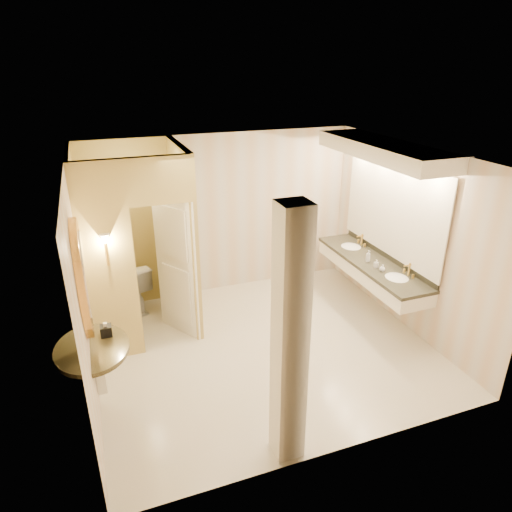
{
  "coord_description": "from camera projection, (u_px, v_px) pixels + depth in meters",
  "views": [
    {
      "loc": [
        -1.98,
        -5.05,
        3.78
      ],
      "look_at": [
        -0.05,
        0.2,
        1.34
      ],
      "focal_mm": 32.0,
      "sensor_mm": 36.0,
      "label": 1
    }
  ],
  "objects": [
    {
      "name": "pillar",
      "position": [
        290.0,
        341.0,
        4.25
      ],
      "size": [
        0.28,
        0.28,
        2.7
      ],
      "primitive_type": "cube",
      "color": "white",
      "rests_on": "floor"
    },
    {
      "name": "toilet_closet",
      "position": [
        165.0,
        243.0,
        6.4
      ],
      "size": [
        1.5,
        1.55,
        2.7
      ],
      "color": "#CBBD6A",
      "rests_on": "floor"
    },
    {
      "name": "vanity",
      "position": [
        379.0,
        214.0,
        6.8
      ],
      "size": [
        0.75,
        2.51,
        2.09
      ],
      "color": "white",
      "rests_on": "floor"
    },
    {
      "name": "tissue_box",
      "position": [
        106.0,
        331.0,
        5.16
      ],
      "size": [
        0.13,
        0.13,
        0.12
      ],
      "primitive_type": "cube",
      "rotation": [
        0.0,
        0.0,
        -0.03
      ],
      "color": "black",
      "rests_on": "console_shelf"
    },
    {
      "name": "toilet",
      "position": [
        130.0,
        286.0,
        7.3
      ],
      "size": [
        0.68,
        0.91,
        0.82
      ],
      "primitive_type": "imported",
      "rotation": [
        0.0,
        0.0,
        3.45
      ],
      "color": "white",
      "rests_on": "floor"
    },
    {
      "name": "wall_front",
      "position": [
        343.0,
        343.0,
        4.22
      ],
      "size": [
        4.5,
        0.02,
        2.7
      ],
      "primitive_type": "cube",
      "color": "beige",
      "rests_on": "floor"
    },
    {
      "name": "ceiling",
      "position": [
        266.0,
        157.0,
        5.4
      ],
      "size": [
        4.5,
        4.5,
        0.0
      ],
      "primitive_type": "plane",
      "rotation": [
        3.14,
        0.0,
        0.0
      ],
      "color": "silver",
      "rests_on": "wall_back"
    },
    {
      "name": "wall_back",
      "position": [
        222.0,
        215.0,
        7.66
      ],
      "size": [
        4.5,
        0.02,
        2.7
      ],
      "primitive_type": "cube",
      "color": "beige",
      "rests_on": "floor"
    },
    {
      "name": "soap_bottle_c",
      "position": [
        368.0,
        256.0,
        7.03
      ],
      "size": [
        0.08,
        0.08,
        0.18
      ],
      "primitive_type": "imported",
      "rotation": [
        0.0,
        0.0,
        0.13
      ],
      "color": "#C6B28C",
      "rests_on": "vanity"
    },
    {
      "name": "floor",
      "position": [
        264.0,
        347.0,
        6.48
      ],
      "size": [
        4.5,
        4.5,
        0.0
      ],
      "primitive_type": "plane",
      "color": "beige",
      "rests_on": "ground"
    },
    {
      "name": "wall_sconce",
      "position": [
        105.0,
        241.0,
        5.55
      ],
      "size": [
        0.14,
        0.14,
        0.42
      ],
      "color": "gold",
      "rests_on": "toilet_closet"
    },
    {
      "name": "wall_left",
      "position": [
        82.0,
        288.0,
        5.23
      ],
      "size": [
        0.02,
        4.0,
        2.7
      ],
      "primitive_type": "cube",
      "color": "beige",
      "rests_on": "floor"
    },
    {
      "name": "console_shelf",
      "position": [
        87.0,
        309.0,
        4.8
      ],
      "size": [
        1.0,
        1.0,
        1.95
      ],
      "color": "black",
      "rests_on": "floor"
    },
    {
      "name": "wall_right",
      "position": [
        408.0,
        239.0,
        6.65
      ],
      "size": [
        0.02,
        4.0,
        2.7
      ],
      "primitive_type": "cube",
      "color": "beige",
      "rests_on": "floor"
    },
    {
      "name": "soap_bottle_a",
      "position": [
        376.0,
        264.0,
        6.84
      ],
      "size": [
        0.06,
        0.06,
        0.12
      ],
      "primitive_type": "imported",
      "rotation": [
        0.0,
        0.0,
        -0.05
      ],
      "color": "beige",
      "rests_on": "vanity"
    },
    {
      "name": "soap_bottle_b",
      "position": [
        382.0,
        268.0,
        6.73
      ],
      "size": [
        0.1,
        0.1,
        0.1
      ],
      "primitive_type": "imported",
      "rotation": [
        0.0,
        0.0,
        0.36
      ],
      "color": "silver",
      "rests_on": "vanity"
    }
  ]
}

